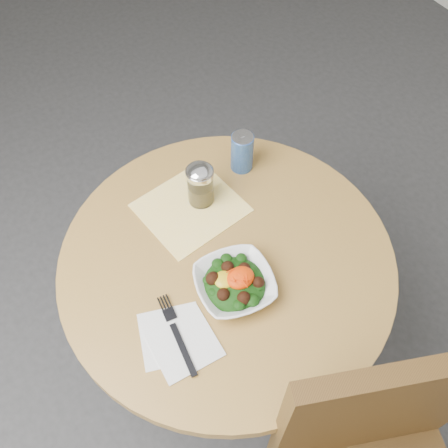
% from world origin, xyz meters
% --- Properties ---
extents(ground, '(6.00, 6.00, 0.00)m').
position_xyz_m(ground, '(0.00, 0.00, 0.00)').
color(ground, '#2F2F32').
rests_on(ground, ground).
extents(table, '(0.90, 0.90, 0.75)m').
position_xyz_m(table, '(0.00, 0.00, 0.55)').
color(table, black).
rests_on(table, ground).
extents(cloth_napkin, '(0.30, 0.28, 0.00)m').
position_xyz_m(cloth_napkin, '(-0.00, 0.19, 0.75)').
color(cloth_napkin, yellow).
rests_on(cloth_napkin, table).
extents(paper_napkins, '(0.19, 0.20, 0.00)m').
position_xyz_m(paper_napkins, '(-0.22, -0.14, 0.75)').
color(paper_napkins, silver).
rests_on(paper_napkins, table).
extents(salad_bowl, '(0.23, 0.23, 0.07)m').
position_xyz_m(salad_bowl, '(-0.03, -0.09, 0.78)').
color(salad_bowl, white).
rests_on(salad_bowl, table).
extents(fork, '(0.05, 0.22, 0.00)m').
position_xyz_m(fork, '(-0.22, -0.12, 0.76)').
color(fork, black).
rests_on(fork, table).
extents(spice_shaker, '(0.08, 0.08, 0.14)m').
position_xyz_m(spice_shaker, '(0.04, 0.20, 0.82)').
color(spice_shaker, silver).
rests_on(spice_shaker, table).
extents(beverage_can, '(0.07, 0.07, 0.13)m').
position_xyz_m(beverage_can, '(0.21, 0.25, 0.81)').
color(beverage_can, navy).
rests_on(beverage_can, table).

